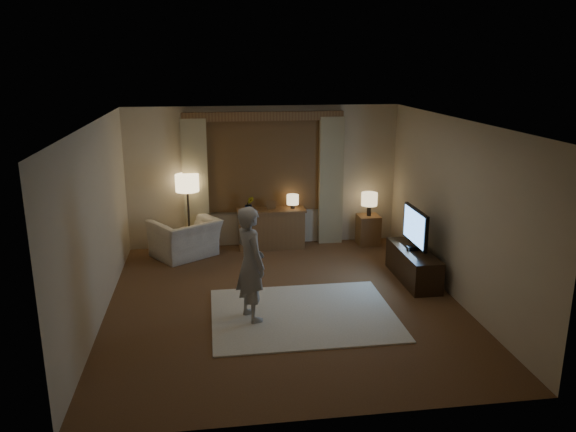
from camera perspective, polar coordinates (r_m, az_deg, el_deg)
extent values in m
cube|color=brown|center=(8.21, -0.41, -8.87)|extent=(5.00, 5.50, 0.02)
cube|color=silver|center=(7.51, -0.44, 9.64)|extent=(5.00, 5.50, 0.02)
cube|color=beige|center=(10.42, -2.48, 4.01)|extent=(5.00, 0.02, 2.60)
cube|color=beige|center=(5.19, 3.74, -8.16)|extent=(5.00, 0.02, 2.60)
cube|color=beige|center=(7.84, -18.93, -0.73)|extent=(0.02, 5.50, 2.60)
cube|color=beige|center=(8.46, 16.68, 0.62)|extent=(0.02, 5.50, 2.60)
cube|color=black|center=(10.35, -2.48, 5.34)|extent=(2.00, 0.01, 1.70)
cube|color=brown|center=(10.34, -2.47, 5.33)|extent=(2.08, 0.04, 1.78)
cube|color=tan|center=(10.29, -9.36, 3.10)|extent=(0.45, 0.12, 2.40)
cube|color=tan|center=(10.53, 4.38, 3.55)|extent=(0.45, 0.12, 2.40)
cube|color=brown|center=(10.17, -2.50, 10.11)|extent=(2.90, 0.14, 0.16)
cube|color=#F3E5CC|center=(7.84, 1.55, -9.94)|extent=(2.50, 2.00, 0.02)
cube|color=brown|center=(10.42, -1.70, -1.38)|extent=(1.20, 0.40, 0.70)
cube|color=brown|center=(10.30, -1.72, 1.02)|extent=(0.16, 0.02, 0.20)
imported|color=#999999|center=(10.25, -3.95, 1.21)|extent=(0.17, 0.13, 0.30)
cylinder|color=black|center=(10.36, 0.48, 0.88)|extent=(0.08, 0.08, 0.12)
cylinder|color=#FFDB99|center=(10.32, 0.48, 1.69)|extent=(0.22, 0.22, 0.18)
cylinder|color=black|center=(10.47, -9.89, -3.46)|extent=(0.30, 0.30, 0.03)
cylinder|color=black|center=(10.30, -10.03, -0.54)|extent=(0.04, 0.04, 1.14)
cylinder|color=#FFDB99|center=(10.13, -10.22, 3.33)|extent=(0.42, 0.42, 0.30)
imported|color=beige|center=(10.11, -10.41, -2.23)|extent=(1.38, 1.34, 0.68)
cube|color=brown|center=(10.74, 8.14, -1.39)|extent=(0.40, 0.40, 0.56)
cylinder|color=black|center=(10.64, 8.22, 0.56)|extent=(0.08, 0.08, 0.20)
cylinder|color=#FFDB99|center=(10.59, 8.27, 1.71)|extent=(0.30, 0.30, 0.24)
cube|color=black|center=(9.15, 12.60, -4.87)|extent=(0.45, 1.40, 0.50)
cube|color=black|center=(9.05, 12.70, -3.21)|extent=(0.23, 0.10, 0.06)
cube|color=black|center=(8.95, 12.83, -1.06)|extent=(0.05, 0.92, 0.57)
cube|color=#5DA1FF|center=(8.94, 12.65, -1.07)|extent=(0.00, 0.86, 0.51)
imported|color=gray|center=(7.43, -3.81, -4.84)|extent=(0.56, 0.67, 1.56)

